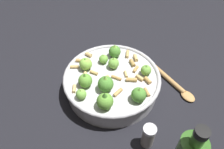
# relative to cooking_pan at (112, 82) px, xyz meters

# --- Properties ---
(ground_plane) EXTENTS (2.40, 2.40, 0.00)m
(ground_plane) POSITION_rel_cooking_pan_xyz_m (-0.00, -0.00, -0.04)
(ground_plane) COLOR black
(cooking_pan) EXTENTS (0.32, 0.32, 0.13)m
(cooking_pan) POSITION_rel_cooking_pan_xyz_m (0.00, 0.00, 0.00)
(cooking_pan) COLOR #B7B7BC
(cooking_pan) RESTS_ON ground
(pepper_shaker) EXTENTS (0.04, 0.04, 0.08)m
(pepper_shaker) POSITION_rel_cooking_pan_xyz_m (0.11, 0.19, -0.00)
(pepper_shaker) COLOR gray
(pepper_shaker) RESTS_ON ground
(wooden_spoon) EXTENTS (0.11, 0.20, 0.02)m
(wooden_spoon) POSITION_rel_cooking_pan_xyz_m (-0.14, 0.17, -0.04)
(wooden_spoon) COLOR #B2844C
(wooden_spoon) RESTS_ON ground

